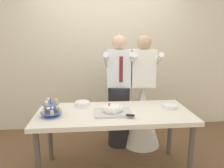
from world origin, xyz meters
TOP-DOWN VIEW (x-y plane):
  - rear_wall at (0.00, 1.41)m, footprint 5.20×0.10m
  - dessert_table at (0.00, 0.00)m, footprint 1.80×0.80m
  - cupcake_stand at (-0.70, -0.08)m, footprint 0.23×0.23m
  - main_cake_tray at (-0.02, -0.06)m, footprint 0.43×0.35m
  - plate_stack at (0.70, 0.06)m, footprint 0.18×0.18m
  - round_cake at (-0.38, 0.24)m, footprint 0.24×0.24m
  - person_groom at (0.14, 0.66)m, footprint 0.52×0.54m
  - person_bride at (0.49, 0.64)m, footprint 0.56×0.56m

SIDE VIEW (x-z plane):
  - person_bride at x=0.49m, z-range -0.25..1.41m
  - dessert_table at x=0.00m, z-range 0.31..1.09m
  - person_groom at x=0.14m, z-range -0.08..1.58m
  - plate_stack at x=0.70m, z-range 0.78..0.82m
  - round_cake at x=-0.38m, z-range 0.77..0.83m
  - main_cake_tray at x=-0.02m, z-range 0.76..0.88m
  - cupcake_stand at x=-0.70m, z-range 0.75..0.96m
  - rear_wall at x=0.00m, z-range 0.00..2.90m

